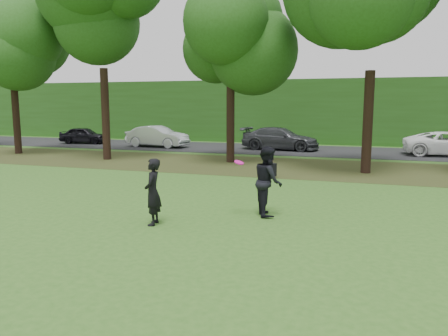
% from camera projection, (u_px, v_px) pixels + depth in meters
% --- Properties ---
extents(ground, '(120.00, 120.00, 0.00)m').
position_uv_depth(ground, '(175.00, 248.00, 9.72)').
color(ground, '#305C1C').
rests_on(ground, ground).
extents(leaf_litter, '(60.00, 7.00, 0.01)m').
position_uv_depth(leaf_litter, '(282.00, 167.00, 21.94)').
color(leaf_litter, '#453118').
rests_on(leaf_litter, ground).
extents(street, '(70.00, 7.00, 0.02)m').
position_uv_depth(street, '(304.00, 150.00, 29.47)').
color(street, black).
rests_on(street, ground).
extents(far_hedge, '(70.00, 3.00, 5.00)m').
position_uv_depth(far_hedge, '(315.00, 111.00, 34.74)').
color(far_hedge, '#234E16').
rests_on(far_hedge, ground).
extents(player_left, '(0.56, 0.72, 1.76)m').
position_uv_depth(player_left, '(153.00, 192.00, 11.43)').
color(player_left, black).
rests_on(player_left, ground).
extents(player_right, '(1.06, 1.18, 1.99)m').
position_uv_depth(player_right, '(268.00, 181.00, 12.40)').
color(player_right, black).
rests_on(player_right, ground).
extents(parked_cars, '(38.10, 3.62, 1.52)m').
position_uv_depth(parked_cars, '(303.00, 140.00, 28.78)').
color(parked_cars, black).
rests_on(parked_cars, street).
extents(frisbee, '(0.28, 0.27, 0.14)m').
position_uv_depth(frisbee, '(239.00, 162.00, 12.14)').
color(frisbee, '#E21398').
rests_on(frisbee, ground).
extents(seated_person, '(0.66, 0.83, 0.83)m').
position_uv_depth(seated_person, '(269.00, 171.00, 18.60)').
color(seated_person, black).
rests_on(seated_person, ground).
extents(tree_line, '(55.30, 7.90, 12.31)m').
position_uv_depth(tree_line, '(278.00, 4.00, 20.82)').
color(tree_line, black).
rests_on(tree_line, ground).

